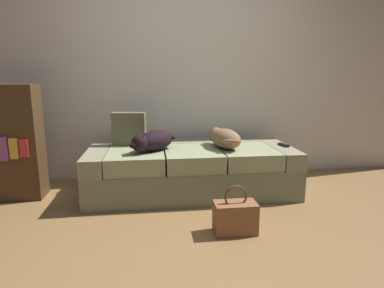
% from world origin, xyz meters
% --- Properties ---
extents(ground_plane, '(10.00, 10.00, 0.00)m').
position_xyz_m(ground_plane, '(0.00, 0.00, 0.00)').
color(ground_plane, olive).
extents(back_wall, '(6.40, 0.10, 2.80)m').
position_xyz_m(back_wall, '(0.00, 1.81, 1.40)').
color(back_wall, silver).
rests_on(back_wall, ground).
extents(couch, '(2.05, 0.86, 0.47)m').
position_xyz_m(couch, '(0.00, 1.14, 0.23)').
color(couch, slate).
rests_on(couch, ground).
extents(dog_dark, '(0.48, 0.48, 0.19)m').
position_xyz_m(dog_dark, '(-0.38, 1.06, 0.56)').
color(dog_dark, black).
rests_on(dog_dark, couch).
extents(dog_tan, '(0.35, 0.56, 0.20)m').
position_xyz_m(dog_tan, '(0.32, 1.11, 0.57)').
color(dog_tan, '#836245').
rests_on(dog_tan, couch).
extents(tv_remote, '(0.08, 0.16, 0.02)m').
position_xyz_m(tv_remote, '(0.95, 1.11, 0.48)').
color(tv_remote, black).
rests_on(tv_remote, couch).
extents(throw_pillow, '(0.35, 0.16, 0.34)m').
position_xyz_m(throw_pillow, '(-0.62, 1.37, 0.64)').
color(throw_pillow, '#686345').
rests_on(throw_pillow, couch).
extents(handbag, '(0.32, 0.18, 0.38)m').
position_xyz_m(handbag, '(0.22, 0.22, 0.13)').
color(handbag, brown).
rests_on(handbag, ground).
extents(bookshelf, '(0.56, 0.30, 1.10)m').
position_xyz_m(bookshelf, '(-1.74, 1.21, 0.55)').
color(bookshelf, '#4A331C').
rests_on(bookshelf, ground).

